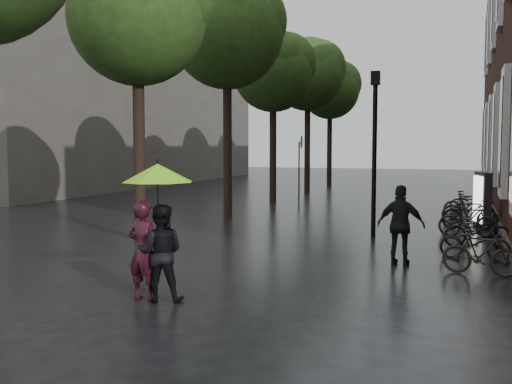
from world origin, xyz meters
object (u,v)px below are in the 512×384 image
at_px(pedestrian_walking, 401,225).
at_px(person_burgundy, 144,250).
at_px(parked_bicycles, 472,217).
at_px(ad_lightbox, 482,201).
at_px(lamp_post, 375,137).
at_px(person_black, 160,253).

bearing_deg(pedestrian_walking, person_burgundy, 54.50).
relative_size(parked_bicycles, ad_lightbox, 6.78).
xyz_separation_m(person_burgundy, parked_bicycles, (5.37, 10.14, -0.39)).
bearing_deg(lamp_post, ad_lightbox, 43.63).
bearing_deg(person_black, person_burgundy, -9.11).
bearing_deg(parked_bicycles, person_black, -116.70).
height_order(person_burgundy, parked_bicycles, person_burgundy).
height_order(person_burgundy, pedestrian_walking, pedestrian_walking).
bearing_deg(person_burgundy, person_black, -165.50).
relative_size(pedestrian_walking, ad_lightbox, 0.99).
bearing_deg(parked_bicycles, ad_lightbox, 73.46).
relative_size(person_burgundy, parked_bicycles, 0.14).
height_order(pedestrian_walking, ad_lightbox, ad_lightbox).
bearing_deg(person_black, ad_lightbox, -133.49).
relative_size(pedestrian_walking, parked_bicycles, 0.15).
distance_m(person_burgundy, parked_bicycles, 11.48).
bearing_deg(pedestrian_walking, parked_bicycles, -100.14).
bearing_deg(person_black, lamp_post, -123.82).
xyz_separation_m(ad_lightbox, lamp_post, (-2.99, -2.85, 1.97)).
bearing_deg(person_burgundy, parked_bicycles, -112.00).
bearing_deg(pedestrian_walking, ad_lightbox, -100.36).
relative_size(person_black, lamp_post, 0.35).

